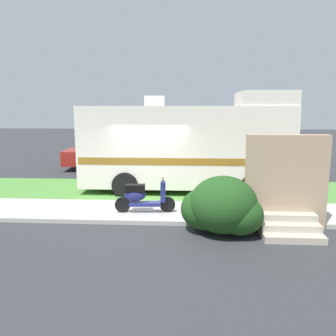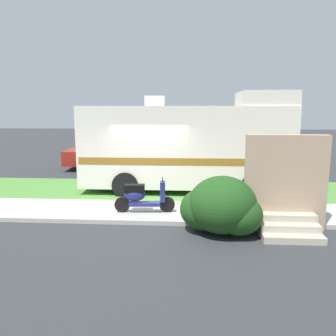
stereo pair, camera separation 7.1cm
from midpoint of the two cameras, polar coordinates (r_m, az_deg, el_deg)
name	(u,v)px [view 2 (the right image)]	position (r m, az deg, el deg)	size (l,w,h in m)	color
ground_plane	(148,202)	(11.22, -3.17, -5.77)	(80.00, 80.00, 0.00)	#2D3033
sidewalk	(143,212)	(10.07, -4.01, -7.28)	(24.00, 2.00, 0.12)	#ADAAA3
grass_strip	(153,190)	(12.65, -2.34, -3.76)	(24.00, 3.40, 0.08)	#4C8438
motorhome_rv	(189,145)	(12.52, 3.61, 3.90)	(7.40, 2.70, 3.61)	silver
scooter	(142,196)	(9.72, -4.11, -4.76)	(1.72, 0.50, 0.97)	black
bicycle	(232,201)	(9.75, 10.92, -5.35)	(1.73, 0.52, 0.89)	black
pickup_truck_near	(134,150)	(17.26, -5.55, 3.05)	(5.60, 2.42, 1.84)	maroon
porch_steps	(286,193)	(9.01, 19.31, -3.91)	(2.00, 1.26, 2.40)	#B2A893
bush_by_porch	(221,208)	(8.42, 9.10, -6.57)	(1.98, 1.48, 1.40)	#1E4719
bottle_green	(272,211)	(9.95, 17.15, -6.87)	(0.06, 0.06, 0.27)	#19722D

